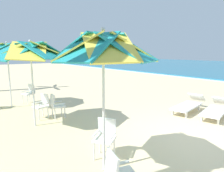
# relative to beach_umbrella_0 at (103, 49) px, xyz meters

# --- Properties ---
(ground_plane) EXTENTS (80.00, 80.00, 0.00)m
(ground_plane) POSITION_rel_beach_umbrella_0_xyz_m (0.35, 2.82, -2.39)
(ground_plane) COLOR beige
(beach_umbrella_0) EXTENTS (2.00, 2.00, 2.79)m
(beach_umbrella_0) POSITION_rel_beach_umbrella_0_xyz_m (0.00, 0.00, 0.00)
(beach_umbrella_0) COLOR silver
(beach_umbrella_0) RESTS_ON ground
(plastic_chair_0) EXTENTS (0.62, 0.63, 0.87)m
(plastic_chair_0) POSITION_rel_beach_umbrella_0_xyz_m (-0.42, 0.33, -1.89)
(plastic_chair_0) COLOR white
(plastic_chair_0) RESTS_ON ground
(beach_umbrella_1) EXTENTS (2.49, 2.49, 2.71)m
(beach_umbrella_1) POSITION_rel_beach_umbrella_0_xyz_m (-3.34, -0.33, -0.04)
(beach_umbrella_1) COLOR silver
(beach_umbrella_1) RESTS_ON ground
(plastic_chair_2) EXTENTS (0.53, 0.55, 0.87)m
(plastic_chair_2) POSITION_rel_beach_umbrella_0_xyz_m (-3.97, 0.13, -1.89)
(plastic_chair_2) COLOR white
(plastic_chair_2) RESTS_ON ground
(plastic_chair_3) EXTENTS (0.48, 0.51, 0.87)m
(plastic_chair_3) POSITION_rel_beach_umbrella_0_xyz_m (-3.68, 0.53, -1.89)
(plastic_chair_3) COLOR white
(plastic_chair_3) RESTS_ON ground
(beach_umbrella_2) EXTENTS (2.21, 2.21, 2.77)m
(beach_umbrella_2) POSITION_rel_beach_umbrella_0_xyz_m (-6.18, -0.45, 0.02)
(beach_umbrella_2) COLOR silver
(beach_umbrella_2) RESTS_ON ground
(plastic_chair_4) EXTENTS (0.56, 0.58, 0.87)m
(plastic_chair_4) POSITION_rel_beach_umbrella_0_xyz_m (-6.53, 0.40, -1.89)
(plastic_chair_4) COLOR white
(plastic_chair_4) RESTS_ON ground
(sun_lounger_1) EXTENTS (1.11, 2.23, 0.62)m
(sun_lounger_1) POSITION_rel_beach_umbrella_0_xyz_m (-0.25, 5.21, -2.11)
(sun_lounger_1) COLOR white
(sun_lounger_1) RESTS_ON ground
(sun_lounger_2) EXTENTS (0.99, 2.22, 0.62)m
(sun_lounger_2) POSITION_rel_beach_umbrella_0_xyz_m (-1.23, 5.01, -2.11)
(sun_lounger_2) COLOR white
(sun_lounger_2) RESTS_ON ground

